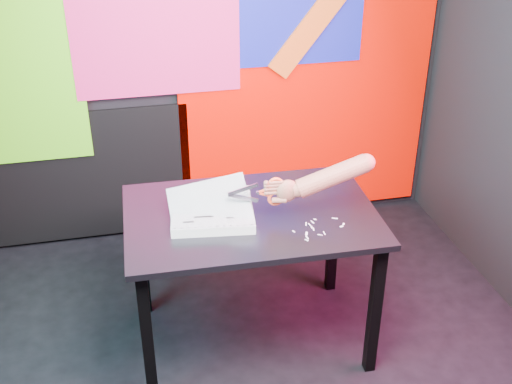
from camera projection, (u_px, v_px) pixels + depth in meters
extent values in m
cube|color=black|center=(199.00, 22.00, 3.66)|extent=(3.00, 0.01, 2.70)
cube|color=#F50D00|center=(306.00, 97.00, 4.00)|extent=(1.60, 0.02, 1.60)
cube|color=#1720B2|center=(294.00, 1.00, 3.68)|extent=(0.85, 0.02, 0.75)
cube|color=#F62879|center=(155.00, 26.00, 3.57)|extent=(0.95, 0.02, 0.80)
cube|color=#65EC1B|center=(13.00, 80.00, 3.54)|extent=(0.75, 0.02, 1.00)
cube|color=black|center=(84.00, 177.00, 3.93)|extent=(1.30, 0.02, 0.85)
cube|color=black|center=(148.00, 340.00, 2.79)|extent=(0.05, 0.05, 0.72)
cube|color=black|center=(142.00, 255.00, 3.35)|extent=(0.05, 0.05, 0.72)
cube|color=black|center=(375.00, 310.00, 2.96)|extent=(0.05, 0.05, 0.72)
cube|color=black|center=(333.00, 235.00, 3.52)|extent=(0.05, 0.05, 0.72)
cube|color=black|center=(251.00, 216.00, 2.97)|extent=(1.18, 0.81, 0.03)
cube|color=white|center=(213.00, 216.00, 2.90)|extent=(0.40, 0.32, 0.04)
cube|color=white|center=(212.00, 212.00, 2.89)|extent=(0.40, 0.32, 0.00)
cube|color=white|center=(212.00, 211.00, 2.88)|extent=(0.38, 0.30, 0.11)
cube|color=white|center=(209.00, 205.00, 2.88)|extent=(0.36, 0.26, 0.20)
cylinder|color=black|center=(175.00, 228.00, 2.77)|extent=(0.01, 0.01, 0.00)
cylinder|color=black|center=(182.00, 228.00, 2.77)|extent=(0.01, 0.01, 0.00)
cylinder|color=black|center=(189.00, 228.00, 2.77)|extent=(0.01, 0.01, 0.00)
cylinder|color=black|center=(196.00, 227.00, 2.77)|extent=(0.01, 0.01, 0.00)
cylinder|color=black|center=(203.00, 227.00, 2.77)|extent=(0.01, 0.01, 0.00)
cylinder|color=black|center=(210.00, 227.00, 2.78)|extent=(0.01, 0.01, 0.00)
cylinder|color=black|center=(217.00, 226.00, 2.78)|extent=(0.01, 0.01, 0.00)
cylinder|color=black|center=(224.00, 226.00, 2.78)|extent=(0.01, 0.01, 0.00)
cylinder|color=black|center=(231.00, 226.00, 2.78)|extent=(0.01, 0.01, 0.00)
cylinder|color=black|center=(238.00, 225.00, 2.79)|extent=(0.01, 0.01, 0.00)
cylinder|color=black|center=(245.00, 225.00, 2.79)|extent=(0.01, 0.01, 0.00)
cylinder|color=black|center=(252.00, 225.00, 2.79)|extent=(0.01, 0.01, 0.00)
cylinder|color=black|center=(176.00, 200.00, 2.98)|extent=(0.01, 0.01, 0.00)
cylinder|color=black|center=(182.00, 200.00, 2.98)|extent=(0.01, 0.01, 0.00)
cylinder|color=black|center=(189.00, 199.00, 2.99)|extent=(0.01, 0.01, 0.00)
cylinder|color=black|center=(195.00, 199.00, 2.99)|extent=(0.01, 0.01, 0.00)
cylinder|color=black|center=(202.00, 199.00, 2.99)|extent=(0.01, 0.01, 0.00)
cylinder|color=black|center=(208.00, 198.00, 2.99)|extent=(0.01, 0.01, 0.00)
cylinder|color=black|center=(215.00, 198.00, 3.00)|extent=(0.01, 0.01, 0.00)
cylinder|color=black|center=(221.00, 198.00, 3.00)|extent=(0.01, 0.01, 0.00)
cylinder|color=black|center=(228.00, 198.00, 3.00)|extent=(0.01, 0.01, 0.00)
cylinder|color=black|center=(234.00, 197.00, 3.00)|extent=(0.01, 0.01, 0.00)
cylinder|color=black|center=(241.00, 197.00, 3.01)|extent=(0.01, 0.01, 0.00)
cylinder|color=black|center=(247.00, 197.00, 3.01)|extent=(0.01, 0.01, 0.00)
cube|color=black|center=(193.00, 207.00, 2.92)|extent=(0.07, 0.02, 0.00)
cube|color=black|center=(216.00, 208.00, 2.91)|extent=(0.05, 0.02, 0.00)
cube|color=black|center=(204.00, 217.00, 2.85)|extent=(0.09, 0.02, 0.00)
cube|color=black|center=(230.00, 218.00, 2.84)|extent=(0.04, 0.02, 0.00)
cube|color=black|center=(189.00, 222.00, 2.81)|extent=(0.05, 0.02, 0.00)
cube|color=black|center=(222.00, 203.00, 2.96)|extent=(0.06, 0.02, 0.00)
cube|color=#A9AAB7|center=(243.00, 190.00, 2.83)|extent=(0.14, 0.02, 0.06)
cube|color=#A9AAB7|center=(243.00, 198.00, 2.85)|extent=(0.14, 0.02, 0.06)
cylinder|color=#A9AAB7|center=(258.00, 193.00, 2.85)|extent=(0.02, 0.01, 0.01)
cube|color=#FF4B25|center=(263.00, 194.00, 2.86)|extent=(0.05, 0.01, 0.02)
cube|color=#FF4B25|center=(263.00, 191.00, 2.85)|extent=(0.05, 0.01, 0.02)
torus|color=#FF4B25|center=(276.00, 185.00, 2.84)|extent=(0.07, 0.02, 0.07)
torus|color=#FF4B25|center=(275.00, 198.00, 2.88)|extent=(0.07, 0.02, 0.07)
ellipsoid|color=#AC674D|center=(287.00, 191.00, 2.86)|extent=(0.10, 0.06, 0.11)
cylinder|color=#AC674D|center=(276.00, 192.00, 2.86)|extent=(0.08, 0.03, 0.02)
cylinder|color=#AC674D|center=(276.00, 189.00, 2.85)|extent=(0.08, 0.03, 0.02)
cylinder|color=#AC674D|center=(276.00, 185.00, 2.84)|extent=(0.07, 0.03, 0.02)
cylinder|color=#AC674D|center=(276.00, 182.00, 2.84)|extent=(0.06, 0.03, 0.02)
cylinder|color=#AC674D|center=(279.00, 200.00, 2.87)|extent=(0.07, 0.05, 0.03)
cylinder|color=#AC674D|center=(299.00, 189.00, 2.87)|extent=(0.07, 0.08, 0.07)
cylinder|color=#AC674D|center=(332.00, 176.00, 2.86)|extent=(0.34, 0.12, 0.20)
sphere|color=#AC674D|center=(366.00, 163.00, 2.85)|extent=(0.08, 0.08, 0.08)
cube|color=silver|center=(307.00, 237.00, 2.78)|extent=(0.01, 0.03, 0.00)
cube|color=silver|center=(307.00, 234.00, 2.81)|extent=(0.02, 0.03, 0.00)
cube|color=silver|center=(335.00, 218.00, 2.92)|extent=(0.03, 0.02, 0.00)
cube|color=silver|center=(315.00, 219.00, 2.92)|extent=(0.02, 0.01, 0.00)
cube|color=silver|center=(312.00, 222.00, 2.90)|extent=(0.01, 0.03, 0.00)
cube|color=silver|center=(294.00, 231.00, 2.83)|extent=(0.01, 0.02, 0.00)
cube|color=silver|center=(310.00, 225.00, 2.87)|extent=(0.01, 0.03, 0.00)
cube|color=silver|center=(306.00, 224.00, 2.88)|extent=(0.01, 0.03, 0.00)
cube|color=silver|center=(324.00, 233.00, 2.81)|extent=(0.01, 0.03, 0.00)
cube|color=silver|center=(307.00, 240.00, 2.77)|extent=(0.02, 0.02, 0.00)
cube|color=silver|center=(344.00, 224.00, 2.88)|extent=(0.01, 0.02, 0.00)
cube|color=silver|center=(342.00, 226.00, 2.86)|extent=(0.02, 0.01, 0.00)
cube|color=silver|center=(320.00, 235.00, 2.80)|extent=(0.02, 0.02, 0.00)
cube|color=silver|center=(314.00, 229.00, 2.84)|extent=(0.01, 0.02, 0.00)
cube|color=silver|center=(312.00, 227.00, 2.86)|extent=(0.01, 0.02, 0.00)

